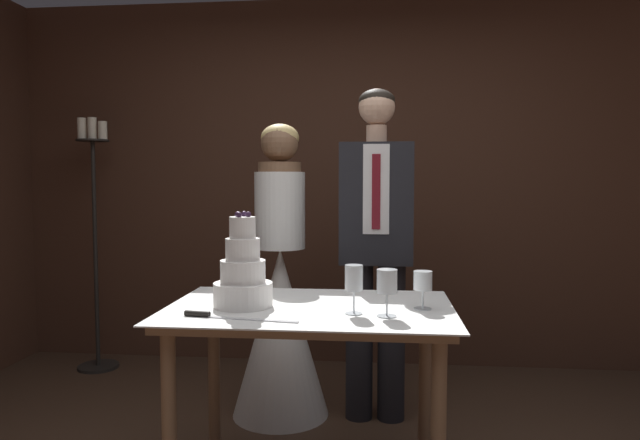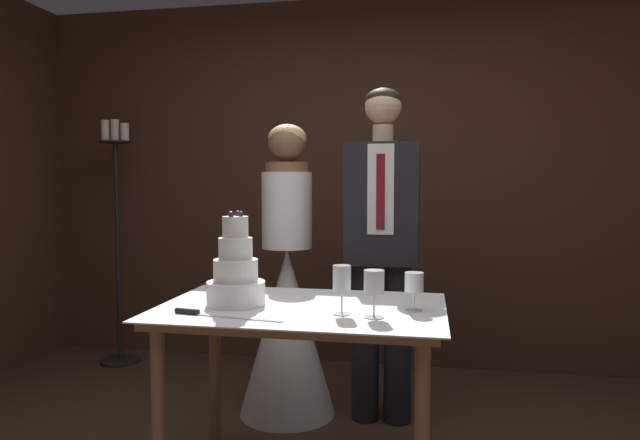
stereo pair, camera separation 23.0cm
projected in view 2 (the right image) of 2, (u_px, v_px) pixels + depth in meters
name	position (u px, v px, depth m)	size (l,w,h in m)	color
wall_back	(365.00, 183.00, 4.12)	(5.04, 0.12, 2.61)	#472B1E
cake_table	(302.00, 333.00, 2.35)	(1.17, 0.77, 0.80)	#8E6B4C
tiered_cake	(236.00, 274.00, 2.36)	(0.24, 0.24, 0.39)	white
cake_knife	(207.00, 314.00, 2.17)	(0.45, 0.09, 0.02)	silver
wine_glass_near	(342.00, 280.00, 2.18)	(0.07, 0.07, 0.19)	silver
wine_glass_middle	(414.00, 284.00, 2.24)	(0.07, 0.07, 0.15)	silver
wine_glass_far	(374.00, 285.00, 2.13)	(0.08, 0.08, 0.18)	silver
bride	(287.00, 309.00, 3.21)	(0.54, 0.54, 1.63)	white
groom	(382.00, 240.00, 3.08)	(0.39, 0.25, 1.81)	black
candle_stand	(117.00, 237.00, 4.10)	(0.28, 0.28, 1.76)	black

